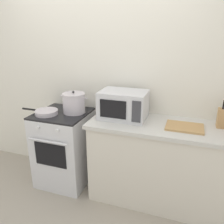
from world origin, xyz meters
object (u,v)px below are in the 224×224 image
at_px(microwave, 123,105).
at_px(stock_pot, 74,103).
at_px(stove, 65,148).
at_px(cutting_board, 185,127).
at_px(frying_pan, 46,112).

bearing_deg(microwave, stock_pot, -177.79).
bearing_deg(stock_pot, stove, -157.56).
xyz_separation_m(microwave, cutting_board, (0.65, -0.08, -0.14)).
bearing_deg(frying_pan, stove, 36.13).
relative_size(microwave, cutting_board, 1.39).
bearing_deg(stove, stock_pot, 22.44).
height_order(stove, microwave, microwave).
relative_size(stock_pot, frying_pan, 0.75).
xyz_separation_m(stove, cutting_board, (1.38, 0.00, 0.47)).
bearing_deg(frying_pan, cutting_board, 3.95).
bearing_deg(stove, cutting_board, 0.05).
bearing_deg(microwave, frying_pan, -168.11).
distance_m(stove, microwave, 0.95).
height_order(stove, frying_pan, frying_pan).
distance_m(frying_pan, microwave, 0.90).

